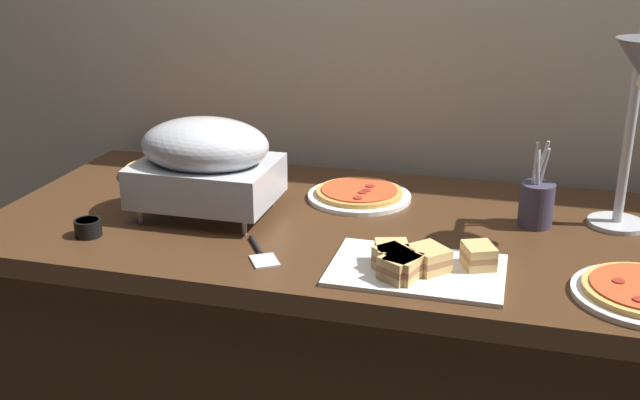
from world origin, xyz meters
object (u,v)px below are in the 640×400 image
sandwich_platter (416,264)px  sauce_cup_near (88,227)px  utensil_holder (536,203)px  pizza_plate_front (359,194)px  pizza_plate_center (167,170)px  serving_spatula (260,253)px  chafing_dish (206,161)px

sandwich_platter → sauce_cup_near: bearing=179.6°
utensil_holder → pizza_plate_front: bearing=170.4°
pizza_plate_front → utensil_holder: size_ratio=1.28×
pizza_plate_center → serving_spatula: pizza_plate_center is taller
chafing_dish → utensil_holder: (0.81, 0.14, -0.08)m
pizza_plate_front → pizza_plate_center: same height
utensil_holder → chafing_dish: bearing=-170.4°
serving_spatula → sandwich_platter: bearing=-1.7°
chafing_dish → sandwich_platter: size_ratio=0.93×
sandwich_platter → sauce_cup_near: sandwich_platter is taller
chafing_dish → pizza_plate_center: bearing=132.6°
utensil_holder → serving_spatula: (-0.60, -0.34, -0.06)m
pizza_plate_front → sauce_cup_near: sauce_cup_near is taller
pizza_plate_front → serving_spatula: pizza_plate_front is taller
chafing_dish → serving_spatula: (0.21, -0.21, -0.14)m
sandwich_platter → serving_spatula: sandwich_platter is taller
pizza_plate_center → sandwich_platter: sandwich_platter is taller
chafing_dish → pizza_plate_front: size_ratio=1.23×
pizza_plate_front → pizza_plate_center: (-0.60, 0.06, 0.00)m
pizza_plate_center → utensil_holder: bearing=-7.4°
pizza_plate_center → serving_spatula: bearing=-45.9°
sauce_cup_near → pizza_plate_center: bearing=93.9°
pizza_plate_center → serving_spatula: size_ratio=1.72×
pizza_plate_front → utensil_holder: 0.47m
sandwich_platter → sauce_cup_near: size_ratio=5.77×
utensil_holder → sauce_cup_near: bearing=-161.3°
pizza_plate_front → serving_spatula: bearing=-107.9°
utensil_holder → pizza_plate_center: bearing=172.6°
chafing_dish → pizza_plate_center: (-0.25, 0.27, -0.13)m
serving_spatula → pizza_plate_front: bearing=72.1°
serving_spatula → chafing_dish: bearing=136.0°
pizza_plate_front → chafing_dish: bearing=-148.5°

